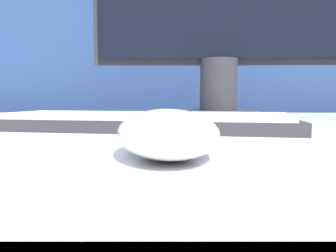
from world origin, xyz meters
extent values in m
cube|color=navy|center=(0.00, 0.66, 0.60)|extent=(5.00, 0.03, 1.20)
ellipsoid|color=white|center=(-0.02, -0.24, 0.76)|extent=(0.09, 0.14, 0.04)
cube|color=#28282D|center=(-0.06, -0.04, 0.75)|extent=(0.42, 0.18, 0.02)
cube|color=silver|center=(-0.06, -0.04, 0.76)|extent=(0.39, 0.16, 0.01)
cylinder|color=#28282D|center=(0.07, 0.19, 0.75)|extent=(0.16, 0.16, 0.02)
cylinder|color=#28282D|center=(0.07, 0.19, 0.81)|extent=(0.08, 0.08, 0.10)
camera|label=1|loc=(-0.02, -0.48, 0.79)|focal=35.00mm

